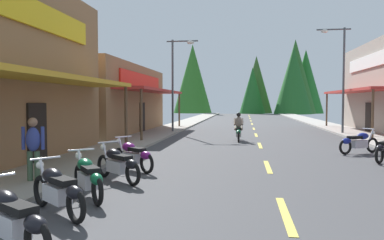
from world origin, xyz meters
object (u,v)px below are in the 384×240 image
(motorcycle_parked_left_4, at_px, (133,155))
(rider_cruising_lead, at_px, (239,129))
(streetlamp_right, at_px, (339,66))
(motorcycle_parked_right_6, at_px, (359,142))
(motorcycle_parked_left_0, at_px, (12,219))
(streetlamp_left, at_px, (177,73))
(motorcycle_parked_left_2, at_px, (88,176))
(pedestrian_waiting, at_px, (33,146))
(motorcycle_parked_left_3, at_px, (118,163))
(motorcycle_parked_left_1, at_px, (58,189))

(motorcycle_parked_left_4, xyz_separation_m, rider_cruising_lead, (3.12, 9.25, 0.17))
(streetlamp_right, xyz_separation_m, motorcycle_parked_right_6, (-1.42, -9.36, -3.97))
(motorcycle_parked_right_6, height_order, motorcycle_parked_left_0, same)
(streetlamp_left, distance_m, motorcycle_parked_left_2, 17.69)
(pedestrian_waiting, bearing_deg, motorcycle_parked_right_6, -66.88)
(motorcycle_parked_right_6, relative_size, motorcycle_parked_left_4, 1.09)
(streetlamp_left, relative_size, motorcycle_parked_left_2, 3.67)
(motorcycle_parked_right_6, distance_m, motorcycle_parked_left_4, 9.50)
(motorcycle_parked_right_6, xyz_separation_m, rider_cruising_lead, (-4.98, 4.29, 0.17))
(motorcycle_parked_left_3, xyz_separation_m, rider_cruising_lead, (3.05, 10.83, 0.17))
(motorcycle_parked_left_2, bearing_deg, pedestrian_waiting, 22.89)
(motorcycle_parked_left_2, xyz_separation_m, motorcycle_parked_left_4, (0.01, 3.33, 0.00))
(motorcycle_parked_left_0, relative_size, motorcycle_parked_left_4, 1.09)
(streetlamp_left, height_order, motorcycle_parked_left_4, streetlamp_left)
(streetlamp_left, relative_size, motorcycle_parked_left_0, 3.39)
(motorcycle_parked_left_2, bearing_deg, rider_cruising_lead, -52.56)
(streetlamp_left, height_order, motorcycle_parked_right_6, streetlamp_left)
(motorcycle_parked_left_1, xyz_separation_m, motorcycle_parked_left_4, (0.06, 4.58, 0.00))
(motorcycle_parked_left_4, xyz_separation_m, pedestrian_waiting, (-1.93, -2.29, 0.52))
(streetlamp_left, distance_m, motorcycle_parked_left_0, 20.62)
(motorcycle_parked_left_4, bearing_deg, motorcycle_parked_left_3, 131.57)
(motorcycle_parked_left_4, bearing_deg, motorcycle_parked_left_2, 128.84)
(streetlamp_left, xyz_separation_m, motorcycle_parked_left_2, (1.10, -17.28, -3.64))
(streetlamp_right, bearing_deg, motorcycle_parked_right_6, -98.64)
(streetlamp_right, bearing_deg, motorcycle_parked_left_3, -120.73)
(rider_cruising_lead, relative_size, pedestrian_waiting, 1.23)
(streetlamp_left, bearing_deg, motorcycle_parked_right_6, -44.28)
(motorcycle_parked_right_6, distance_m, motorcycle_parked_left_2, 11.60)
(streetlamp_right, bearing_deg, motorcycle_parked_left_4, -123.63)
(streetlamp_right, xyz_separation_m, rider_cruising_lead, (-6.40, -5.07, -3.80))
(motorcycle_parked_left_1, height_order, motorcycle_parked_left_4, same)
(motorcycle_parked_left_3, relative_size, motorcycle_parked_left_4, 0.99)
(streetlamp_right, distance_m, motorcycle_parked_left_3, 18.92)
(motorcycle_parked_left_3, distance_m, motorcycle_parked_left_4, 1.58)
(motorcycle_parked_left_1, relative_size, motorcycle_parked_left_3, 1.03)
(motorcycle_parked_left_0, height_order, pedestrian_waiting, pedestrian_waiting)
(motorcycle_parked_left_4, bearing_deg, streetlamp_left, -46.43)
(streetlamp_left, bearing_deg, rider_cruising_lead, -47.92)
(streetlamp_right, bearing_deg, motorcycle_parked_left_2, -118.37)
(streetlamp_left, bearing_deg, motorcycle_parked_left_4, -85.43)
(motorcycle_parked_left_0, relative_size, pedestrian_waiting, 1.08)
(streetlamp_left, relative_size, motorcycle_parked_left_1, 3.64)
(motorcycle_parked_right_6, distance_m, motorcycle_parked_left_0, 13.78)
(motorcycle_parked_left_0, bearing_deg, motorcycle_parked_right_6, -93.57)
(streetlamp_right, relative_size, rider_cruising_lead, 3.25)
(streetlamp_right, xyz_separation_m, motorcycle_parked_left_0, (-9.35, -20.63, -3.97))
(streetlamp_right, xyz_separation_m, pedestrian_waiting, (-11.45, -16.61, -3.45))
(motorcycle_parked_left_0, distance_m, motorcycle_parked_left_2, 2.99)
(streetlamp_right, height_order, motorcycle_parked_left_0, streetlamp_right)
(motorcycle_parked_left_2, xyz_separation_m, pedestrian_waiting, (-1.92, 1.04, 0.52))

